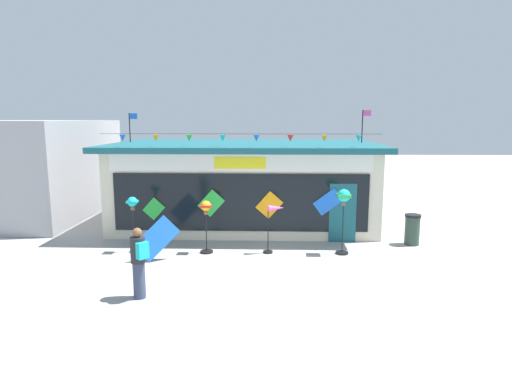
% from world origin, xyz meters
% --- Properties ---
extents(ground_plane, '(80.00, 80.00, 0.00)m').
position_xyz_m(ground_plane, '(0.00, 0.00, 0.00)').
color(ground_plane, '#9E9B99').
extents(kite_shop_building, '(9.97, 6.08, 4.47)m').
position_xyz_m(kite_shop_building, '(-0.99, 5.86, 1.63)').
color(kite_shop_building, beige).
rests_on(kite_shop_building, ground_plane).
extents(wind_spinner_far_left, '(0.31, 0.31, 1.76)m').
position_xyz_m(wind_spinner_far_left, '(-4.23, 1.83, 1.38)').
color(wind_spinner_far_left, black).
rests_on(wind_spinner_far_left, ground_plane).
extents(wind_spinner_left, '(0.40, 0.40, 1.65)m').
position_xyz_m(wind_spinner_left, '(-1.95, 1.83, 1.20)').
color(wind_spinner_left, black).
rests_on(wind_spinner_left, ground_plane).
extents(wind_spinner_center_left, '(0.66, 0.30, 1.53)m').
position_xyz_m(wind_spinner_center_left, '(0.14, 1.88, 1.12)').
color(wind_spinner_center_left, black).
rests_on(wind_spinner_center_left, ground_plane).
extents(wind_spinner_center_right, '(0.40, 0.40, 2.03)m').
position_xyz_m(wind_spinner_center_right, '(2.26, 1.87, 1.62)').
color(wind_spinner_center_right, black).
rests_on(wind_spinner_center_right, ground_plane).
extents(person_near_camera, '(0.46, 0.45, 1.68)m').
position_xyz_m(person_near_camera, '(-2.99, -1.73, 0.89)').
color(person_near_camera, '#333D56').
rests_on(person_near_camera, ground_plane).
extents(trash_bin, '(0.52, 0.52, 1.02)m').
position_xyz_m(trash_bin, '(4.73, 2.98, 0.52)').
color(trash_bin, '#2D4238').
rests_on(trash_bin, ground_plane).
extents(display_kite_on_ground, '(1.33, 0.46, 1.33)m').
position_xyz_m(display_kite_on_ground, '(-3.30, 1.04, 0.67)').
color(display_kite_on_ground, blue).
rests_on(display_kite_on_ground, ground_plane).
extents(neighbour_building, '(5.61, 7.42, 4.06)m').
position_xyz_m(neighbour_building, '(-10.40, 7.05, 2.03)').
color(neighbour_building, '#99999E').
rests_on(neighbour_building, ground_plane).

